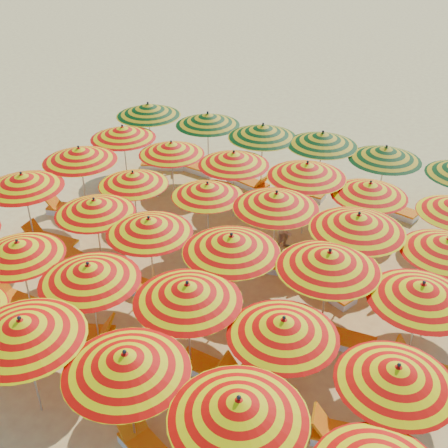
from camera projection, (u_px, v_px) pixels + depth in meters
The scene contains 53 objects.
ground at pixel (216, 278), 16.48m from camera, with size 120.00×120.00×0.00m, color #EECB6A.
umbrella_2 at pixel (22, 329), 11.14m from camera, with size 2.66×2.66×2.70m.
umbrella_3 at pixel (126, 362), 10.46m from camera, with size 3.01×3.01×2.61m.
umbrella_4 at pixel (239, 409), 9.51m from camera, with size 2.64×2.64×2.64m.
umbrella_7 at pixel (18, 249), 13.99m from camera, with size 2.84×2.84×2.42m.
umbrella_8 at pixel (89, 273), 12.97m from camera, with size 2.59×2.59×2.54m.
umbrella_9 at pixel (187, 292), 12.27m from camera, with size 3.14×3.14×2.59m.
umbrella_10 at pixel (283, 327), 11.44m from camera, with size 2.51×2.51×2.49m.
umbrella_11 at pixel (397, 375), 10.39m from camera, with size 2.69×2.69×2.44m.
umbrella_12 at pixel (22, 181), 16.86m from camera, with size 2.66×2.66×2.58m.
umbrella_13 at pixel (95, 206), 15.81m from camera, with size 2.90×2.90×2.43m.
umbrella_14 at pixel (149, 226), 14.85m from camera, with size 2.93×2.93×2.48m.
umbrella_15 at pixel (231, 243), 13.87m from camera, with size 2.59×2.59×2.63m.
umbrella_16 at pixel (329, 260), 13.21m from camera, with size 3.09×3.09×2.66m.
umbrella_17 at pixel (422, 292), 12.37m from camera, with size 2.43×2.43×2.53m.
umbrella_18 at pixel (79, 154), 18.43m from camera, with size 3.22×3.22×2.62m.
umbrella_19 at pixel (133, 178), 17.48m from camera, with size 2.85×2.85×2.33m.
umbrella_20 at pixel (207, 190), 16.86m from camera, with size 2.22×2.22×2.33m.
umbrella_21 at pixel (276, 200), 15.77m from camera, with size 2.90×2.90×2.62m.
umbrella_22 at pixel (358, 222), 14.61m from camera, with size 2.75×2.75×2.70m.
umbrella_23 at pixel (447, 246), 14.10m from camera, with size 2.52×2.52×2.43m.
umbrella_24 at pixel (123, 132), 20.27m from camera, with size 2.80×2.80×2.52m.
umbrella_25 at pixel (171, 148), 19.28m from camera, with size 2.80×2.80×2.42m.
umbrella_26 at pixel (234, 159), 18.38m from camera, with size 2.76×2.76×2.51m.
umbrella_27 at pixel (307, 170), 17.39m from camera, with size 3.29×3.29×2.64m.
umbrella_28 at pixel (370, 189), 16.68m from camera, with size 3.04×3.04×2.43m.
umbrella_30 at pixel (148, 110), 21.88m from camera, with size 2.91×2.91×2.69m.
umbrella_31 at pixel (208, 119), 21.21m from camera, with size 2.87×2.87×2.60m.
umbrella_32 at pixel (263, 131), 20.04m from camera, with size 3.15×3.15×2.67m.
umbrella_33 at pixel (322, 139), 19.46m from camera, with size 3.26×3.26×2.65m.
umbrella_34 at pixel (386, 153), 18.60m from camera, with size 2.97×2.97×2.57m.
lounger_3 at pixel (18, 302), 15.32m from camera, with size 1.74×0.61×0.69m.
lounger_4 at pixel (83, 334), 14.22m from camera, with size 1.82×1.18×0.69m.
lounger_5 at pixel (213, 370), 13.17m from camera, with size 1.77×0.72×0.69m.
lounger_6 at pixel (254, 386), 12.75m from camera, with size 1.73×0.59×0.69m.
lounger_7 at pixel (351, 438), 11.57m from camera, with size 1.81×0.91×0.69m.
lounger_8 at pixel (51, 241), 17.91m from camera, with size 1.77×0.70×0.69m.
lounger_9 at pixel (84, 264), 16.84m from camera, with size 1.82×0.96×0.69m.
lounger_10 at pixel (136, 285), 15.96m from camera, with size 1.75×0.63×0.69m.
lounger_11 at pixel (339, 338), 14.10m from camera, with size 1.77×0.69×0.69m.
lounger_12 at pixel (427, 370), 13.18m from camera, with size 1.78×0.72×0.69m.
lounger_13 at pixel (71, 209), 19.64m from camera, with size 1.82×1.00×0.69m.
lounger_14 at pixel (292, 268), 16.67m from camera, with size 1.82×0.94×0.69m.
lounger_15 at pixel (326, 288), 15.84m from camera, with size 1.82×1.23×0.69m.
lounger_16 at pixel (408, 304), 15.26m from camera, with size 1.83×1.11×0.69m.
lounger_17 at pixel (141, 187), 21.10m from camera, with size 1.81×0.89×0.69m.
lounger_19 at pixel (164, 164), 22.77m from camera, with size 1.82×1.22×0.69m.
lounger_20 at pixel (195, 167), 22.54m from camera, with size 1.80×0.83×0.69m.
lounger_21 at pixel (249, 183), 21.38m from camera, with size 1.83×1.04×0.69m.
lounger_22 at pixel (301, 192), 20.77m from camera, with size 1.76×0.68×0.69m.
lounger_23 at pixel (392, 209), 19.66m from camera, with size 1.82×0.99×0.69m.
beachgoer_b at pixel (287, 229), 17.47m from camera, with size 0.69×0.54×1.42m, color tan.
beachgoer_a at pixel (286, 325), 13.72m from camera, with size 0.50×0.33×1.37m, color tan.
Camera 1 is at (6.06, -11.76, 9.95)m, focal length 45.00 mm.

